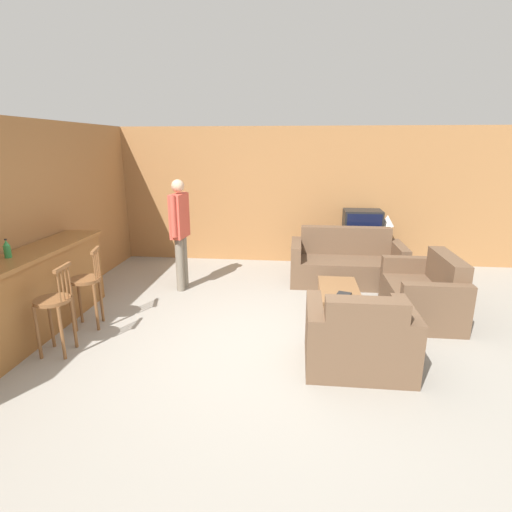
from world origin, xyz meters
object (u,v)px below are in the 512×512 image
(tv, at_px, (362,225))
(person_by_window, at_px, (180,228))
(armchair_near, at_px, (359,340))
(bottle, at_px, (7,249))
(tv_unit, at_px, (360,253))
(bar_chair_near, at_px, (54,307))
(table_lamp, at_px, (387,222))
(loveseat_right, at_px, (424,294))
(coffee_table, at_px, (339,292))
(book_on_table, at_px, (344,294))
(bar_chair_mid, at_px, (87,286))
(couch_far, at_px, (346,264))

(tv, relative_size, person_by_window, 0.39)
(armchair_near, relative_size, bottle, 4.98)
(tv_unit, height_order, tv, tv)
(bar_chair_near, distance_m, tv_unit, 5.28)
(table_lamp, xyz_separation_m, person_by_window, (-3.47, -1.48, 0.10))
(armchair_near, distance_m, tv_unit, 3.64)
(tv, bearing_deg, bar_chair_near, -136.31)
(loveseat_right, relative_size, bottle, 6.26)
(coffee_table, relative_size, book_on_table, 4.99)
(armchair_near, height_order, table_lamp, table_lamp)
(tv, bearing_deg, coffee_table, -105.10)
(loveseat_right, bearing_deg, tv_unit, 104.27)
(table_lamp, bearing_deg, armchair_near, -105.10)
(tv, height_order, person_by_window, person_by_window)
(coffee_table, bearing_deg, tv, 74.90)
(loveseat_right, height_order, book_on_table, loveseat_right)
(tv_unit, bearing_deg, bar_chair_mid, -142.24)
(bar_chair_mid, height_order, person_by_window, person_by_window)
(person_by_window, bearing_deg, tv_unit, 26.05)
(armchair_near, xyz_separation_m, tv, (0.52, 3.60, 0.52))
(couch_far, relative_size, book_on_table, 8.78)
(tv_unit, bearing_deg, armchair_near, -98.24)
(bottle, relative_size, person_by_window, 0.12)
(coffee_table, height_order, tv_unit, tv_unit)
(couch_far, bearing_deg, table_lamp, 46.04)
(bar_chair_mid, height_order, coffee_table, bar_chair_mid)
(armchair_near, distance_m, bottle, 4.00)
(couch_far, xyz_separation_m, bottle, (-4.08, -2.59, 0.82))
(book_on_table, bearing_deg, tv_unit, 77.20)
(loveseat_right, relative_size, tv, 2.00)
(armchair_near, xyz_separation_m, person_by_window, (-2.50, 2.12, 0.69))
(bar_chair_mid, xyz_separation_m, couch_far, (3.46, 2.12, -0.24))
(couch_far, bearing_deg, book_on_table, -97.13)
(armchair_near, distance_m, person_by_window, 3.35)
(bar_chair_near, distance_m, book_on_table, 3.46)
(tv, xyz_separation_m, person_by_window, (-3.02, -1.47, 0.16))
(table_lamp, distance_m, person_by_window, 3.77)
(bottle, xyz_separation_m, person_by_window, (1.41, 1.95, -0.13))
(bar_chair_mid, distance_m, couch_far, 4.06)
(coffee_table, bearing_deg, couch_far, 80.11)
(bar_chair_mid, xyz_separation_m, book_on_table, (3.25, 0.49, -0.17))
(tv_unit, bearing_deg, table_lamp, 0.00)
(bar_chair_mid, height_order, armchair_near, bar_chair_mid)
(bottle, relative_size, book_on_table, 1.03)
(bar_chair_near, height_order, armchair_near, bar_chair_near)
(bar_chair_mid, height_order, tv_unit, bar_chair_mid)
(couch_far, relative_size, coffee_table, 1.76)
(couch_far, bearing_deg, bar_chair_mid, -148.51)
(bar_chair_mid, relative_size, couch_far, 0.56)
(couch_far, bearing_deg, person_by_window, -166.47)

